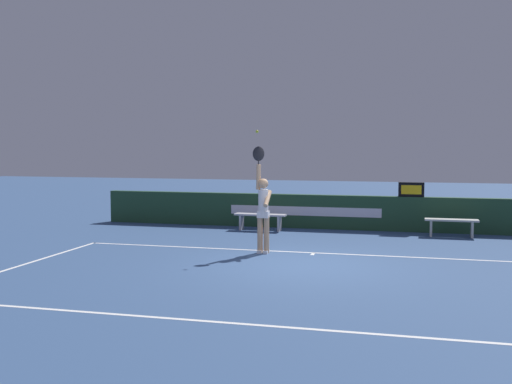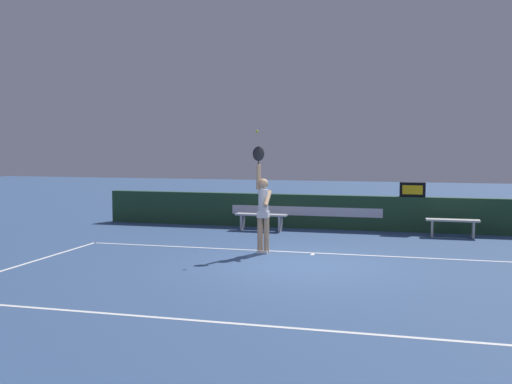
{
  "view_description": "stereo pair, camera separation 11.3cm",
  "coord_description": "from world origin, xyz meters",
  "px_view_note": "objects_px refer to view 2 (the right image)",
  "views": [
    {
      "loc": [
        2.2,
        -12.54,
        2.55
      ],
      "look_at": [
        -1.34,
        1.25,
        1.44
      ],
      "focal_mm": 42.58,
      "sensor_mm": 36.0,
      "label": 1
    },
    {
      "loc": [
        2.31,
        -12.51,
        2.55
      ],
      "look_at": [
        -1.34,
        1.25,
        1.44
      ],
      "focal_mm": 42.58,
      "sensor_mm": 36.0,
      "label": 2
    }
  ],
  "objects_px": {
    "courtside_bench_near": "(453,224)",
    "courtside_bench_far": "(261,218)",
    "speed_display": "(413,190)",
    "tennis_ball": "(257,132)",
    "tennis_player": "(263,209)"
  },
  "relations": [
    {
      "from": "speed_display",
      "to": "courtside_bench_far",
      "type": "distance_m",
      "value": 4.5
    },
    {
      "from": "speed_display",
      "to": "tennis_ball",
      "type": "height_order",
      "value": "tennis_ball"
    },
    {
      "from": "tennis_ball",
      "to": "courtside_bench_far",
      "type": "height_order",
      "value": "tennis_ball"
    },
    {
      "from": "speed_display",
      "to": "tennis_player",
      "type": "height_order",
      "value": "tennis_player"
    },
    {
      "from": "courtside_bench_far",
      "to": "speed_display",
      "type": "bearing_deg",
      "value": 11.15
    },
    {
      "from": "tennis_ball",
      "to": "courtside_bench_near",
      "type": "xyz_separation_m",
      "value": [
        4.58,
        3.82,
        -2.48
      ]
    },
    {
      "from": "speed_display",
      "to": "tennis_ball",
      "type": "distance_m",
      "value": 5.99
    },
    {
      "from": "courtside_bench_near",
      "to": "courtside_bench_far",
      "type": "bearing_deg",
      "value": -179.15
    },
    {
      "from": "courtside_bench_near",
      "to": "courtside_bench_far",
      "type": "xyz_separation_m",
      "value": [
        -5.43,
        -0.08,
        0.0
      ]
    },
    {
      "from": "tennis_ball",
      "to": "courtside_bench_far",
      "type": "distance_m",
      "value": 4.57
    },
    {
      "from": "courtside_bench_far",
      "to": "courtside_bench_near",
      "type": "bearing_deg",
      "value": 0.85
    },
    {
      "from": "tennis_player",
      "to": "courtside_bench_near",
      "type": "height_order",
      "value": "tennis_player"
    },
    {
      "from": "speed_display",
      "to": "courtside_bench_far",
      "type": "relative_size",
      "value": 0.47
    },
    {
      "from": "speed_display",
      "to": "tennis_player",
      "type": "xyz_separation_m",
      "value": [
        -3.36,
        -4.5,
        -0.19
      ]
    },
    {
      "from": "speed_display",
      "to": "tennis_ball",
      "type": "xyz_separation_m",
      "value": [
        -3.48,
        -4.6,
        1.61
      ]
    }
  ]
}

